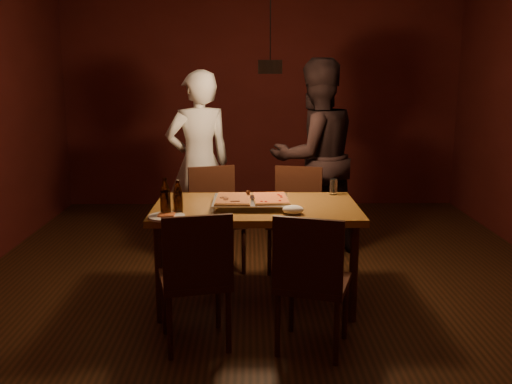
{
  "coord_description": "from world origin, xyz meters",
  "views": [
    {
      "loc": [
        -0.15,
        -4.33,
        1.73
      ],
      "look_at": [
        -0.11,
        -0.24,
        0.85
      ],
      "focal_mm": 40.0,
      "sensor_mm": 36.0,
      "label": 1
    }
  ],
  "objects_px": {
    "beer_bottle_b": "(178,197)",
    "diner_dark": "(315,158)",
    "chair_far_right": "(296,209)",
    "pizza_tray": "(251,203)",
    "dining_table": "(256,215)",
    "diner_white": "(199,164)",
    "pendant_lamp": "(270,65)",
    "plate_slice": "(166,217)",
    "beer_bottle_a": "(165,197)",
    "chair_far_left": "(215,208)",
    "chair_near_right": "(311,271)",
    "chair_near_left": "(196,268)"
  },
  "relations": [
    {
      "from": "beer_bottle_b",
      "to": "diner_dark",
      "type": "relative_size",
      "value": 0.13
    },
    {
      "from": "chair_far_right",
      "to": "pizza_tray",
      "type": "bearing_deg",
      "value": 77.06
    },
    {
      "from": "dining_table",
      "to": "diner_white",
      "type": "distance_m",
      "value": 1.34
    },
    {
      "from": "pizza_tray",
      "to": "pendant_lamp",
      "type": "bearing_deg",
      "value": 55.06
    },
    {
      "from": "chair_far_right",
      "to": "plate_slice",
      "type": "height_order",
      "value": "chair_far_right"
    },
    {
      "from": "diner_dark",
      "to": "plate_slice",
      "type": "bearing_deg",
      "value": 29.97
    },
    {
      "from": "dining_table",
      "to": "pizza_tray",
      "type": "relative_size",
      "value": 2.73
    },
    {
      "from": "chair_far_right",
      "to": "diner_white",
      "type": "height_order",
      "value": "diner_white"
    },
    {
      "from": "beer_bottle_a",
      "to": "pendant_lamp",
      "type": "bearing_deg",
      "value": 37.2
    },
    {
      "from": "plate_slice",
      "to": "diner_dark",
      "type": "relative_size",
      "value": 0.14
    },
    {
      "from": "chair_far_left",
      "to": "plate_slice",
      "type": "xyz_separation_m",
      "value": [
        -0.26,
        -1.14,
        0.22
      ]
    },
    {
      "from": "chair_far_left",
      "to": "beer_bottle_b",
      "type": "height_order",
      "value": "beer_bottle_b"
    },
    {
      "from": "beer_bottle_b",
      "to": "chair_far_right",
      "type": "bearing_deg",
      "value": 48.43
    },
    {
      "from": "chair_far_right",
      "to": "pizza_tray",
      "type": "xyz_separation_m",
      "value": [
        -0.4,
        -0.78,
        0.24
      ]
    },
    {
      "from": "chair_near_right",
      "to": "beer_bottle_b",
      "type": "bearing_deg",
      "value": 163.67
    },
    {
      "from": "chair_far_right",
      "to": "chair_near_left",
      "type": "bearing_deg",
      "value": 78.57
    },
    {
      "from": "diner_dark",
      "to": "pendant_lamp",
      "type": "relative_size",
      "value": 1.67
    },
    {
      "from": "diner_white",
      "to": "pendant_lamp",
      "type": "bearing_deg",
      "value": 99.49
    },
    {
      "from": "beer_bottle_a",
      "to": "chair_near_left",
      "type": "bearing_deg",
      "value": -61.7
    },
    {
      "from": "chair_far_left",
      "to": "chair_far_right",
      "type": "relative_size",
      "value": 1.03
    },
    {
      "from": "chair_near_left",
      "to": "beer_bottle_a",
      "type": "bearing_deg",
      "value": 104.94
    },
    {
      "from": "chair_far_left",
      "to": "beer_bottle_a",
      "type": "height_order",
      "value": "beer_bottle_a"
    },
    {
      "from": "pendant_lamp",
      "to": "plate_slice",
      "type": "bearing_deg",
      "value": -140.09
    },
    {
      "from": "chair_far_left",
      "to": "diner_white",
      "type": "bearing_deg",
      "value": -86.13
    },
    {
      "from": "chair_far_right",
      "to": "beer_bottle_b",
      "type": "relative_size",
      "value": 2.13
    },
    {
      "from": "beer_bottle_b",
      "to": "pendant_lamp",
      "type": "relative_size",
      "value": 0.22
    },
    {
      "from": "plate_slice",
      "to": "diner_white",
      "type": "relative_size",
      "value": 0.14
    },
    {
      "from": "chair_far_right",
      "to": "diner_dark",
      "type": "height_order",
      "value": "diner_dark"
    },
    {
      "from": "dining_table",
      "to": "pendant_lamp",
      "type": "xyz_separation_m",
      "value": [
        0.11,
        0.24,
        1.08
      ]
    },
    {
      "from": "dining_table",
      "to": "pizza_tray",
      "type": "xyz_separation_m",
      "value": [
        -0.04,
        -0.01,
        0.1
      ]
    },
    {
      "from": "chair_near_left",
      "to": "pizza_tray",
      "type": "height_order",
      "value": "chair_near_left"
    },
    {
      "from": "diner_white",
      "to": "pendant_lamp",
      "type": "distance_m",
      "value": 1.47
    },
    {
      "from": "chair_far_left",
      "to": "plate_slice",
      "type": "height_order",
      "value": "chair_far_left"
    },
    {
      "from": "chair_near_right",
      "to": "chair_far_right",
      "type": "bearing_deg",
      "value": 106.1
    },
    {
      "from": "chair_near_right",
      "to": "pizza_tray",
      "type": "distance_m",
      "value": 0.93
    },
    {
      "from": "plate_slice",
      "to": "diner_white",
      "type": "height_order",
      "value": "diner_white"
    },
    {
      "from": "pizza_tray",
      "to": "diner_dark",
      "type": "distance_m",
      "value": 1.39
    },
    {
      "from": "chair_far_right",
      "to": "pendant_lamp",
      "type": "bearing_deg",
      "value": 78.57
    },
    {
      "from": "chair_far_left",
      "to": "diner_dark",
      "type": "bearing_deg",
      "value": -172.27
    },
    {
      "from": "beer_bottle_a",
      "to": "plate_slice",
      "type": "bearing_deg",
      "value": -76.59
    },
    {
      "from": "beer_bottle_b",
      "to": "dining_table",
      "type": "bearing_deg",
      "value": 25.28
    },
    {
      "from": "diner_white",
      "to": "plate_slice",
      "type": "bearing_deg",
      "value": 63.55
    },
    {
      "from": "diner_white",
      "to": "beer_bottle_b",
      "type": "bearing_deg",
      "value": 65.97
    },
    {
      "from": "diner_dark",
      "to": "pendant_lamp",
      "type": "height_order",
      "value": "pendant_lamp"
    },
    {
      "from": "beer_bottle_a",
      "to": "pendant_lamp",
      "type": "distance_m",
      "value": 1.27
    },
    {
      "from": "dining_table",
      "to": "chair_near_left",
      "type": "height_order",
      "value": "chair_near_left"
    },
    {
      "from": "chair_near_left",
      "to": "beer_bottle_a",
      "type": "xyz_separation_m",
      "value": [
        -0.24,
        0.45,
        0.35
      ]
    },
    {
      "from": "chair_far_left",
      "to": "pizza_tray",
      "type": "height_order",
      "value": "chair_far_left"
    },
    {
      "from": "chair_far_left",
      "to": "diner_dark",
      "type": "relative_size",
      "value": 0.29
    },
    {
      "from": "chair_near_left",
      "to": "pendant_lamp",
      "type": "bearing_deg",
      "value": 50.88
    }
  ]
}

